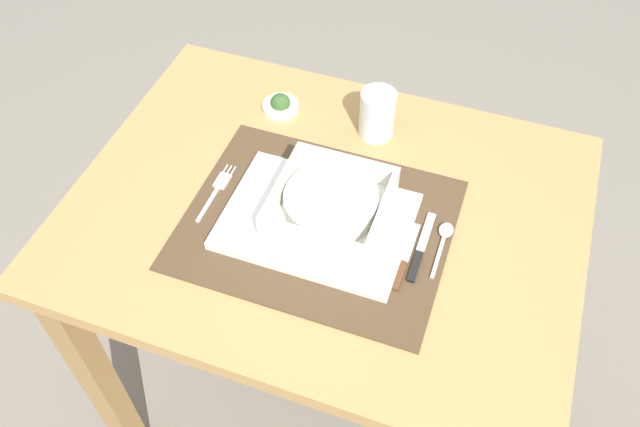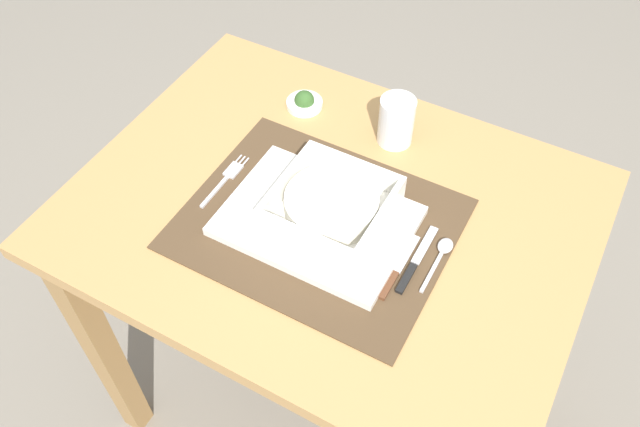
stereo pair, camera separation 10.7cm
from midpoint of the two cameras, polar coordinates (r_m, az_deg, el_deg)
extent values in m
plane|color=gray|center=(1.76, -1.48, -15.52)|extent=(6.00, 6.00, 0.00)
cube|color=#B2844C|center=(1.13, -2.22, -0.06)|extent=(0.87, 0.66, 0.03)
cube|color=olive|center=(1.46, -20.57, -13.68)|extent=(0.05, 0.05, 0.72)
cube|color=olive|center=(1.70, -10.49, 2.13)|extent=(0.05, 0.05, 0.72)
cube|color=olive|center=(1.57, 15.32, -4.98)|extent=(0.05, 0.05, 0.72)
cube|color=#4C3823|center=(1.09, -2.80, -1.12)|extent=(0.44, 0.35, 0.00)
cube|color=white|center=(1.08, -2.95, -0.87)|extent=(0.30, 0.22, 0.02)
cube|color=white|center=(1.08, -1.92, 0.00)|extent=(0.18, 0.18, 0.01)
cube|color=white|center=(1.08, -6.19, 2.06)|extent=(0.01, 0.18, 0.04)
cube|color=white|center=(1.04, 2.46, -0.31)|extent=(0.01, 0.18, 0.04)
cube|color=white|center=(1.01, -3.69, -2.58)|extent=(0.16, 0.01, 0.04)
cube|color=white|center=(1.11, -0.37, 4.07)|extent=(0.16, 0.01, 0.04)
cylinder|color=silver|center=(1.06, -1.95, 0.75)|extent=(0.15, 0.15, 0.03)
cube|color=silver|center=(1.14, -12.37, 0.61)|extent=(0.01, 0.08, 0.00)
cube|color=silver|center=(1.17, -11.07, 2.65)|extent=(0.02, 0.04, 0.00)
cylinder|color=silver|center=(1.19, -10.80, 3.66)|extent=(0.00, 0.02, 0.00)
cylinder|color=silver|center=(1.19, -10.47, 3.58)|extent=(0.00, 0.02, 0.00)
cylinder|color=silver|center=(1.18, -10.14, 3.49)|extent=(0.00, 0.02, 0.00)
cube|color=silver|center=(1.05, 7.36, -4.01)|extent=(0.01, 0.08, 0.00)
ellipsoid|color=silver|center=(1.09, 8.15, -1.60)|extent=(0.02, 0.03, 0.01)
cube|color=black|center=(1.04, 5.34, -4.80)|extent=(0.01, 0.06, 0.01)
cube|color=silver|center=(1.08, 6.39, -1.90)|extent=(0.01, 0.08, 0.00)
cube|color=#59331E|center=(1.03, 3.93, -5.58)|extent=(0.01, 0.06, 0.01)
cube|color=silver|center=(1.07, 5.01, -2.71)|extent=(0.01, 0.08, 0.00)
cylinder|color=white|center=(1.21, 2.46, 8.49)|extent=(0.07, 0.07, 0.09)
cylinder|color=maroon|center=(1.22, 2.43, 7.92)|extent=(0.05, 0.05, 0.06)
cylinder|color=white|center=(1.30, -5.83, 9.08)|extent=(0.07, 0.07, 0.01)
sphere|color=#335926|center=(1.29, -5.86, 9.38)|extent=(0.04, 0.04, 0.04)
camera|label=1|loc=(0.05, -92.87, -3.46)|focal=36.90mm
camera|label=2|loc=(0.05, 87.13, 3.46)|focal=36.90mm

